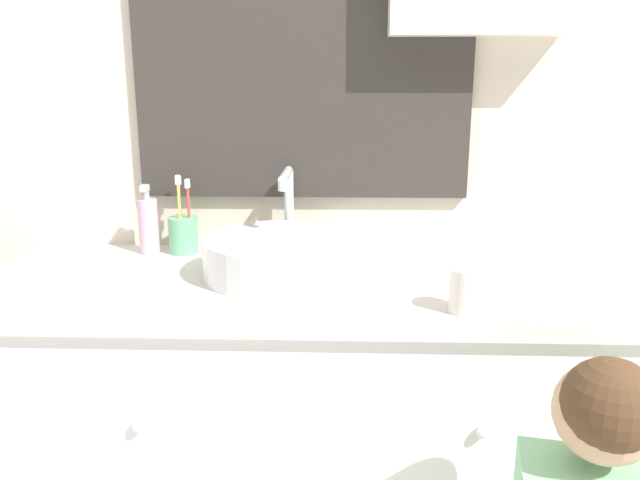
{
  "coord_description": "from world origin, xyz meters",
  "views": [
    {
      "loc": [
        0.06,
        -1.01,
        1.23
      ],
      "look_at": [
        0.02,
        0.28,
        0.9
      ],
      "focal_mm": 35.0,
      "sensor_mm": 36.0,
      "label": 1
    }
  ],
  "objects_px": {
    "sink_basin": "(283,254)",
    "drinking_cup": "(467,290)",
    "toothbrush_holder": "(183,233)",
    "soap_dispenser": "(148,225)"
  },
  "relations": [
    {
      "from": "sink_basin",
      "to": "drinking_cup",
      "type": "height_order",
      "value": "sink_basin"
    },
    {
      "from": "soap_dispenser",
      "to": "drinking_cup",
      "type": "xyz_separation_m",
      "value": [
        0.73,
        -0.39,
        -0.03
      ]
    },
    {
      "from": "soap_dispenser",
      "to": "drinking_cup",
      "type": "height_order",
      "value": "soap_dispenser"
    },
    {
      "from": "toothbrush_holder",
      "to": "soap_dispenser",
      "type": "relative_size",
      "value": 1.14
    },
    {
      "from": "soap_dispenser",
      "to": "sink_basin",
      "type": "bearing_deg",
      "value": -25.24
    },
    {
      "from": "toothbrush_holder",
      "to": "drinking_cup",
      "type": "relative_size",
      "value": 2.32
    },
    {
      "from": "toothbrush_holder",
      "to": "drinking_cup",
      "type": "height_order",
      "value": "toothbrush_holder"
    },
    {
      "from": "drinking_cup",
      "to": "toothbrush_holder",
      "type": "bearing_deg",
      "value": 148.16
    },
    {
      "from": "sink_basin",
      "to": "drinking_cup",
      "type": "bearing_deg",
      "value": -31.08
    },
    {
      "from": "toothbrush_holder",
      "to": "soap_dispenser",
      "type": "height_order",
      "value": "toothbrush_holder"
    }
  ]
}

